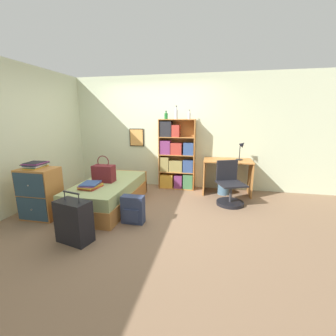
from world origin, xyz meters
The scene contains 18 objects.
ground_plane centered at (0.00, 0.00, 0.00)m, with size 14.00×14.00×0.00m, color #84664C.
wall_back centered at (0.00, 1.54, 1.30)m, with size 10.00×0.09×2.60m.
wall_left centered at (-2.11, 0.00, 1.30)m, with size 0.06×10.00×2.60m.
bed centered at (-0.63, 0.02, 0.24)m, with size 0.94×1.84×0.48m.
handbag centered at (-0.70, -0.02, 0.64)m, with size 0.39×0.22×0.49m.
book_stack_on_bed centered at (-0.74, -0.42, 0.53)m, with size 0.34×0.39×0.09m.
suitcase centered at (-0.51, -1.26, 0.29)m, with size 0.51×0.36×0.71m.
dresser centered at (-1.51, -0.69, 0.42)m, with size 0.58×0.45×0.84m.
magazine_pile_on_dresser centered at (-1.57, -0.65, 0.89)m, with size 0.30×0.40×0.09m.
bookcase centered at (0.42, 1.35, 0.72)m, with size 0.82×0.29×1.61m.
bottle_green centered at (0.20, 1.33, 1.68)m, with size 0.08×0.08×0.18m.
bottle_brown centered at (0.43, 1.32, 1.73)m, with size 0.07×0.07×0.29m.
bottle_clear centered at (0.72, 1.35, 1.69)m, with size 0.06×0.06×0.20m.
desk centered at (1.59, 1.19, 0.51)m, with size 1.02×0.60×0.76m.
desk_lamp centered at (1.86, 1.24, 1.03)m, with size 0.19×0.14×0.42m.
desk_chair centered at (1.62, 0.57, 0.25)m, with size 0.61×0.61×0.83m.
backpack centered at (0.07, -0.58, 0.22)m, with size 0.36×0.20×0.45m.
waste_bin centered at (1.53, 1.13, 0.12)m, with size 0.25×0.25×0.23m.
Camera 1 is at (1.29, -3.73, 1.66)m, focal length 24.00 mm.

